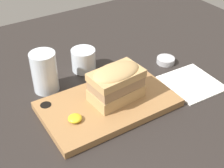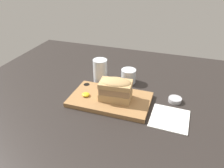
% 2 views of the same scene
% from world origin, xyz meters
% --- Properties ---
extents(dining_table, '(1.50, 1.29, 0.02)m').
position_xyz_m(dining_table, '(0.00, 0.00, 0.01)').
color(dining_table, '#282321').
rests_on(dining_table, ground).
extents(serving_board, '(0.35, 0.21, 0.02)m').
position_xyz_m(serving_board, '(-0.03, -0.00, 0.03)').
color(serving_board, '#9E7042').
rests_on(serving_board, dining_table).
extents(sandwich, '(0.14, 0.09, 0.10)m').
position_xyz_m(sandwich, '(0.00, -0.00, 0.09)').
color(sandwich, tan).
rests_on(sandwich, serving_board).
extents(mustard_dollop, '(0.03, 0.03, 0.01)m').
position_xyz_m(mustard_dollop, '(-0.13, -0.02, 0.05)').
color(mustard_dollop, gold).
rests_on(mustard_dollop, serving_board).
extents(water_glass, '(0.07, 0.07, 0.12)m').
position_xyz_m(water_glass, '(-0.13, 0.16, 0.07)').
color(water_glass, silver).
rests_on(water_glass, dining_table).
extents(wine_glass, '(0.07, 0.07, 0.07)m').
position_xyz_m(wine_glass, '(0.01, 0.20, 0.05)').
color(wine_glass, silver).
rests_on(wine_glass, dining_table).
extents(napkin, '(0.15, 0.16, 0.00)m').
position_xyz_m(napkin, '(0.24, -0.04, 0.02)').
color(napkin, white).
rests_on(napkin, dining_table).
extents(condiment_dish, '(0.06, 0.06, 0.02)m').
position_xyz_m(condiment_dish, '(0.25, 0.09, 0.03)').
color(condiment_dish, '#B2B2B7').
rests_on(condiment_dish, dining_table).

